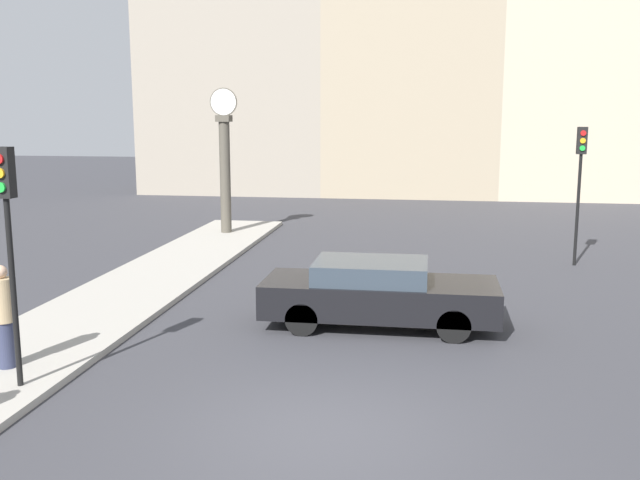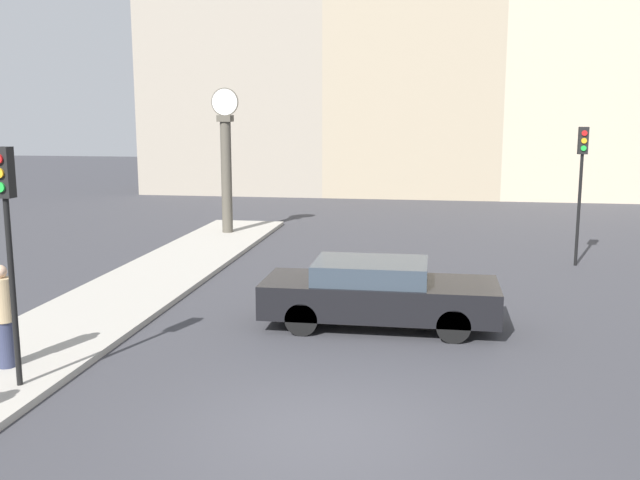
{
  "view_description": "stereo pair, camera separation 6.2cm",
  "coord_description": "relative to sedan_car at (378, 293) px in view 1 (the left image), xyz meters",
  "views": [
    {
      "loc": [
        1.38,
        -9.07,
        4.32
      ],
      "look_at": [
        -0.89,
        5.54,
        1.69
      ],
      "focal_mm": 40.0,
      "sensor_mm": 36.0,
      "label": 1
    },
    {
      "loc": [
        1.44,
        -9.06,
        4.32
      ],
      "look_at": [
        -0.89,
        5.54,
        1.69
      ],
      "focal_mm": 40.0,
      "sensor_mm": 36.0,
      "label": 2
    }
  ],
  "objects": [
    {
      "name": "street_clock",
      "position": [
        -6.2,
        10.26,
        1.85
      ],
      "size": [
        0.97,
        0.49,
        5.08
      ],
      "color": "#4C473D",
      "rests_on": "sidewalk_corner"
    },
    {
      "name": "building_row",
      "position": [
        0.2,
        24.65,
        8.11
      ],
      "size": [
        28.57,
        5.0,
        18.95
      ],
      "color": "gray",
      "rests_on": "ground_plane"
    },
    {
      "name": "sedan_car",
      "position": [
        0.0,
        0.0,
        0.0
      ],
      "size": [
        4.75,
        1.84,
        1.37
      ],
      "color": "black",
      "rests_on": "ground_plane"
    },
    {
      "name": "traffic_light_far",
      "position": [
        5.17,
        6.89,
        2.11
      ],
      "size": [
        0.26,
        0.24,
        3.96
      ],
      "color": "black",
      "rests_on": "ground_plane"
    },
    {
      "name": "ground_plane",
      "position": [
        -0.38,
        -5.09,
        -0.71
      ],
      "size": [
        120.0,
        120.0,
        0.0
      ],
      "primitive_type": "plane",
      "color": "#38383D"
    },
    {
      "name": "sidewalk_corner",
      "position": [
        -6.12,
        2.99,
        -0.65
      ],
      "size": [
        2.74,
        20.16,
        0.13
      ],
      "primitive_type": "cube",
      "color": "#A39E93",
      "rests_on": "ground_plane"
    },
    {
      "name": "pedestrian_tan_coat",
      "position": [
        -5.95,
        -3.69,
        0.28
      ],
      "size": [
        0.37,
        0.37,
        1.75
      ],
      "color": "#2D334C",
      "rests_on": "sidewalk_corner"
    },
    {
      "name": "traffic_light_near",
      "position": [
        -5.27,
        -4.42,
        2.07
      ],
      "size": [
        0.26,
        0.24,
        3.71
      ],
      "color": "black",
      "rests_on": "sidewalk_corner"
    }
  ]
}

